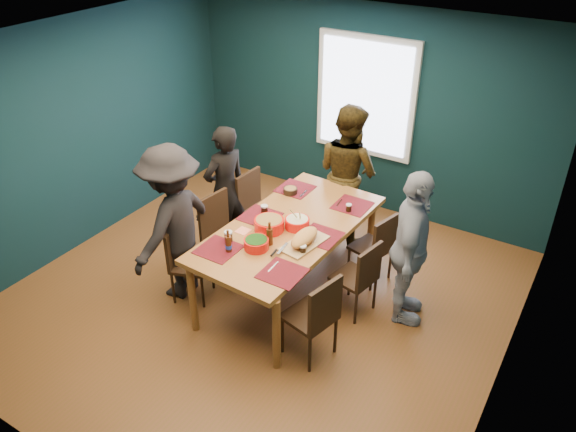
% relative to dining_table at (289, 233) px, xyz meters
% --- Properties ---
extents(room, '(5.01, 5.01, 2.71)m').
position_rel_dining_table_xyz_m(room, '(-0.21, 0.00, 0.60)').
color(room, brown).
rests_on(room, ground).
extents(dining_table, '(1.22, 2.28, 0.85)m').
position_rel_dining_table_xyz_m(dining_table, '(0.00, 0.00, 0.00)').
color(dining_table, '#A57331').
rests_on(dining_table, floor).
extents(chair_left_far, '(0.46, 0.46, 0.94)m').
position_rel_dining_table_xyz_m(chair_left_far, '(-0.87, 0.63, -0.22)').
color(chair_left_far, black).
rests_on(chair_left_far, floor).
extents(chair_left_mid, '(0.49, 0.49, 0.97)m').
position_rel_dining_table_xyz_m(chair_left_mid, '(-0.86, -0.07, -0.20)').
color(chair_left_mid, black).
rests_on(chair_left_mid, floor).
extents(chair_left_near, '(0.49, 0.49, 0.85)m').
position_rel_dining_table_xyz_m(chair_left_near, '(-0.92, -0.64, -0.27)').
color(chair_left_near, black).
rests_on(chair_left_near, floor).
extents(chair_right_far, '(0.47, 0.47, 0.86)m').
position_rel_dining_table_xyz_m(chair_right_far, '(0.72, 0.66, -0.27)').
color(chair_right_far, black).
rests_on(chair_right_far, floor).
extents(chair_right_mid, '(0.45, 0.45, 0.86)m').
position_rel_dining_table_xyz_m(chair_right_mid, '(0.80, 0.07, -0.27)').
color(chair_right_mid, black).
rests_on(chair_right_mid, floor).
extents(chair_right_near, '(0.50, 0.50, 0.92)m').
position_rel_dining_table_xyz_m(chair_right_near, '(0.73, -0.72, -0.23)').
color(chair_right_near, black).
rests_on(chair_right_near, floor).
extents(person_far_left, '(0.53, 0.66, 1.58)m').
position_rel_dining_table_xyz_m(person_far_left, '(-1.12, 0.37, 0.02)').
color(person_far_left, black).
rests_on(person_far_left, floor).
extents(person_back, '(1.01, 0.90, 1.73)m').
position_rel_dining_table_xyz_m(person_back, '(-0.03, 1.40, 0.10)').
color(person_back, black).
rests_on(person_back, floor).
extents(person_right, '(0.68, 1.06, 1.67)m').
position_rel_dining_table_xyz_m(person_right, '(1.22, 0.27, 0.07)').
color(person_right, white).
rests_on(person_right, floor).
extents(person_near_left, '(0.68, 1.14, 1.74)m').
position_rel_dining_table_xyz_m(person_near_left, '(-1.04, -0.61, 0.10)').
color(person_near_left, black).
rests_on(person_near_left, floor).
extents(bowl_salad, '(0.31, 0.31, 0.13)m').
position_rel_dining_table_xyz_m(bowl_salad, '(-0.14, -0.17, 0.15)').
color(bowl_salad, red).
rests_on(bowl_salad, dining_table).
extents(bowl_dumpling, '(0.26, 0.26, 0.24)m').
position_rel_dining_table_xyz_m(bowl_dumpling, '(0.08, 0.02, 0.14)').
color(bowl_dumpling, red).
rests_on(bowl_dumpling, dining_table).
extents(bowl_herbs, '(0.25, 0.25, 0.11)m').
position_rel_dining_table_xyz_m(bowl_herbs, '(-0.06, -0.51, 0.14)').
color(bowl_herbs, red).
rests_on(bowl_herbs, dining_table).
extents(cutting_board, '(0.34, 0.65, 0.14)m').
position_rel_dining_table_xyz_m(cutting_board, '(0.30, -0.21, 0.14)').
color(cutting_board, tan).
rests_on(cutting_board, dining_table).
extents(small_bowl, '(0.16, 0.16, 0.07)m').
position_rel_dining_table_xyz_m(small_bowl, '(-0.36, 0.61, 0.12)').
color(small_bowl, black).
rests_on(small_bowl, dining_table).
extents(beer_bottle_a, '(0.07, 0.07, 0.24)m').
position_rel_dining_table_xyz_m(beer_bottle_a, '(-0.26, -0.70, 0.17)').
color(beer_bottle_a, '#401C0B').
rests_on(beer_bottle_a, dining_table).
extents(beer_bottle_b, '(0.06, 0.06, 0.25)m').
position_rel_dining_table_xyz_m(beer_bottle_b, '(0.01, -0.38, 0.18)').
color(beer_bottle_b, '#401C0B').
rests_on(beer_bottle_b, dining_table).
extents(cola_glass_a, '(0.08, 0.08, 0.12)m').
position_rel_dining_table_xyz_m(cola_glass_a, '(-0.37, -0.56, 0.14)').
color(cola_glass_a, black).
rests_on(cola_glass_a, dining_table).
extents(cola_glass_b, '(0.06, 0.06, 0.09)m').
position_rel_dining_table_xyz_m(cola_glass_b, '(0.37, -0.35, 0.13)').
color(cola_glass_b, black).
rests_on(cola_glass_b, dining_table).
extents(cola_glass_c, '(0.06, 0.06, 0.09)m').
position_rel_dining_table_xyz_m(cola_glass_c, '(0.39, 0.59, 0.13)').
color(cola_glass_c, black).
rests_on(cola_glass_c, dining_table).
extents(cola_glass_d, '(0.08, 0.08, 0.11)m').
position_rel_dining_table_xyz_m(cola_glass_d, '(-0.36, 0.07, 0.14)').
color(cola_glass_d, black).
rests_on(cola_glass_d, dining_table).
extents(napkin_a, '(0.18, 0.18, 0.00)m').
position_rel_dining_table_xyz_m(napkin_a, '(0.35, 0.10, 0.08)').
color(napkin_a, '#FF886B').
rests_on(napkin_a, dining_table).
extents(napkin_b, '(0.13, 0.13, 0.00)m').
position_rel_dining_table_xyz_m(napkin_b, '(-0.36, -0.33, 0.08)').
color(napkin_b, '#FF886B').
rests_on(napkin_b, dining_table).
extents(napkin_c, '(0.20, 0.20, 0.00)m').
position_rel_dining_table_xyz_m(napkin_c, '(0.29, -0.75, 0.08)').
color(napkin_c, '#FF886B').
rests_on(napkin_c, dining_table).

